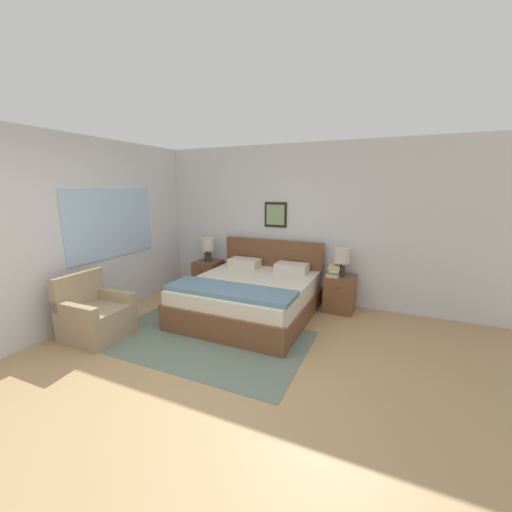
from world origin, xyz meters
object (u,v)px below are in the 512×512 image
(table_lamp_near_window, at_px, (208,246))
(bed, at_px, (250,296))
(nightstand_by_door, at_px, (340,293))
(armchair, at_px, (95,316))
(table_lamp_by_door, at_px, (342,258))
(nightstand_near_window, at_px, (208,276))

(table_lamp_near_window, bearing_deg, bed, -31.58)
(table_lamp_near_window, bearing_deg, nightstand_by_door, 0.03)
(armchair, relative_size, nightstand_by_door, 1.47)
(armchair, height_order, table_lamp_by_door, table_lamp_by_door)
(table_lamp_by_door, bearing_deg, nightstand_by_door, 15.55)
(nightstand_by_door, xyz_separation_m, table_lamp_near_window, (-2.41, -0.00, 0.57))
(bed, relative_size, nightstand_near_window, 3.45)
(nightstand_by_door, relative_size, table_lamp_by_door, 1.29)
(armchair, relative_size, table_lamp_by_door, 1.89)
(armchair, bearing_deg, table_lamp_near_window, 170.64)
(nightstand_by_door, bearing_deg, armchair, -141.24)
(bed, height_order, nightstand_near_window, bed)
(bed, relative_size, table_lamp_by_door, 4.44)
(nightstand_near_window, relative_size, table_lamp_by_door, 1.29)
(armchair, xyz_separation_m, nightstand_by_door, (2.74, 2.20, -0.00))
(armchair, relative_size, nightstand_near_window, 1.47)
(bed, bearing_deg, nightstand_near_window, 148.53)
(nightstand_by_door, bearing_deg, table_lamp_near_window, -179.97)
(table_lamp_near_window, bearing_deg, nightstand_near_window, 169.75)
(nightstand_near_window, distance_m, table_lamp_near_window, 0.57)
(nightstand_near_window, height_order, nightstand_by_door, same)
(table_lamp_near_window, bearing_deg, armchair, -98.41)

